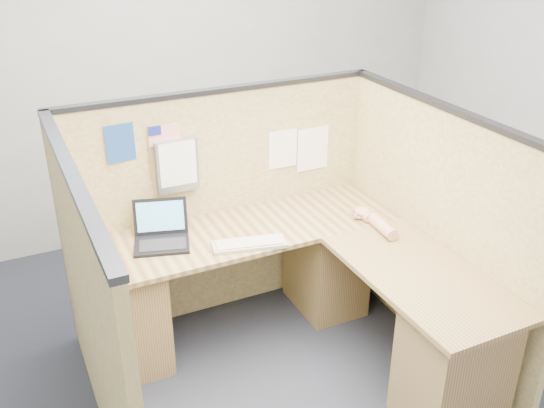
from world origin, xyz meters
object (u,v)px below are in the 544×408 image
mouse (362,215)px  l_desk (299,301)px  laptop (158,233)px  keyboard (249,244)px

mouse → l_desk: bearing=-159.8°
l_desk → mouse: mouse is taller
l_desk → laptop: size_ratio=5.13×
keyboard → mouse: 0.78m
l_desk → mouse: (0.55, 0.20, 0.36)m
l_desk → mouse: 0.69m
l_desk → keyboard: (-0.23, 0.19, 0.35)m
keyboard → mouse: (0.78, 0.01, 0.01)m
laptop → keyboard: laptop is taller
laptop → l_desk: bearing=-17.9°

